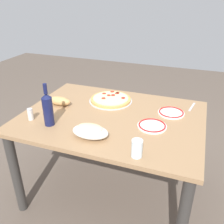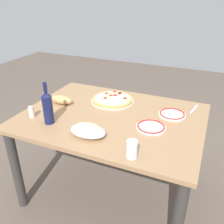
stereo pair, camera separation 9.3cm
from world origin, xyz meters
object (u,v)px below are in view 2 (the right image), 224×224
Objects in this scene: baked_pasta_dish at (88,130)px; bread_loaf at (62,100)px; side_plate_near at (151,127)px; spice_shaker at (31,112)px; side_plate_far at (172,114)px; dining_table at (112,128)px; water_glass at (132,149)px; wine_bottle at (48,107)px; pepperoni_pizza at (113,99)px.

bread_loaf is at bearing 141.28° from baked_pasta_dish.
bread_loaf reaches higher than side_plate_near.
bread_loaf is 2.18× the size of spice_shaker.
dining_table is at bearing -155.80° from side_plate_far.
side_plate_far is 1.05× the size of bread_loaf.
water_glass reaches higher than side_plate_far.
dining_table is 0.54m from water_glass.
water_glass is at bearing -12.08° from wine_bottle.
water_glass is 1.22× the size of spice_shaker.
water_glass reaches higher than bread_loaf.
side_plate_near and side_plate_far have the same top height.
pepperoni_pizza is 0.77m from water_glass.
dining_table is at bearing 125.83° from water_glass.
spice_shaker is (-0.83, 0.16, -0.01)m from water_glass.
dining_table is at bearing -67.55° from pepperoni_pizza.
pepperoni_pizza is 3.42× the size of water_glass.
spice_shaker is at bearing 173.35° from baked_pasta_dish.
pepperoni_pizza is at bearing 49.48° from spice_shaker.
wine_bottle is at bearing -71.82° from bread_loaf.
baked_pasta_dish is 0.79× the size of wine_bottle.
water_glass is 0.53× the size of side_plate_near.
spice_shaker is (-0.43, -0.50, 0.03)m from pepperoni_pizza.
wine_bottle is (-0.26, -0.52, 0.11)m from pepperoni_pizza.
pepperoni_pizza is at bearing 30.72° from bread_loaf.
wine_bottle reaches higher than spice_shaker.
pepperoni_pizza is at bearing 112.45° from dining_table.
baked_pasta_dish is at bearing -131.44° from side_plate_far.
water_glass is 0.36m from side_plate_near.
side_plate_near is (0.02, 0.35, -0.04)m from water_glass.
side_plate_far is (0.44, 0.50, -0.03)m from baked_pasta_dish.
dining_table is 3.67× the size of pepperoni_pizza.
side_plate_far is (0.11, 0.60, -0.04)m from water_glass.
wine_bottle is 0.68m from water_glass.
water_glass is at bearing -10.74° from spice_shaker.
water_glass reaches higher than side_plate_near.
pepperoni_pizza is at bearing 63.15° from wine_bottle.
bread_loaf is at bearing 76.76° from spice_shaker.
spice_shaker is at bearing -154.79° from side_plate_far.
side_plate_near is 0.78m from bread_loaf.
pepperoni_pizza is at bearing 173.41° from side_plate_far.
baked_pasta_dish reaches higher than bread_loaf.
side_plate_far is at bearing 24.20° from dining_table.
side_plate_far is at bearing 30.65° from wine_bottle.
dining_table is 4.40× the size of wine_bottle.
side_plate_near is at bearing -36.24° from pepperoni_pizza.
baked_pasta_dish is 0.55m from bread_loaf.
side_plate_near is 1.01× the size of side_plate_far.
dining_table is 7.02× the size of bread_loaf.
baked_pasta_dish is at bearing -82.95° from pepperoni_pizza.
side_plate_far is (0.51, -0.06, -0.01)m from pepperoni_pizza.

